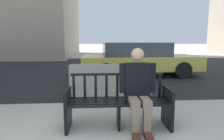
# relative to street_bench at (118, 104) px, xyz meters

# --- Properties ---
(street_asphalt) EXTENTS (120.00, 12.00, 0.01)m
(street_asphalt) POSITION_rel_street_bench_xyz_m (-0.77, 7.38, -0.39)
(street_asphalt) COLOR black
(street_asphalt) RESTS_ON ground
(street_bench) EXTENTS (1.70, 0.55, 0.88)m
(street_bench) POSITION_rel_street_bench_xyz_m (0.00, 0.00, 0.00)
(street_bench) COLOR black
(street_bench) RESTS_ON ground
(seated_person) EXTENTS (0.58, 0.72, 1.31)m
(seated_person) POSITION_rel_street_bench_xyz_m (0.31, -0.06, 0.29)
(seated_person) COLOR black
(seated_person) RESTS_ON ground
(jersey_barrier_centre) EXTENTS (2.01, 0.70, 0.84)m
(jersey_barrier_centre) POSITION_rel_street_bench_xyz_m (-0.04, 1.83, -0.06)
(jersey_barrier_centre) COLOR gray
(jersey_barrier_centre) RESTS_ON ground
(car_taxi_near) EXTENTS (4.83, 2.11, 1.37)m
(car_taxi_near) POSITION_rel_street_bench_xyz_m (1.36, 5.03, 0.30)
(car_taxi_near) COLOR #DBC64C
(car_taxi_near) RESTS_ON ground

